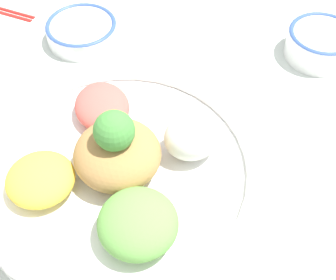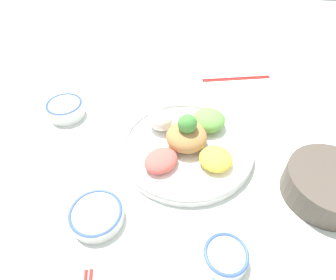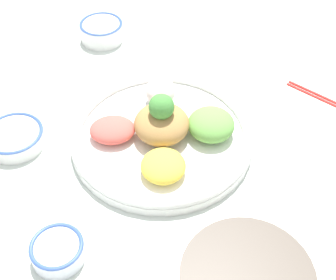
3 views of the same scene
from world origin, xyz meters
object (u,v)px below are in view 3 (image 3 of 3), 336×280
at_px(sauce_bowl_red, 15,137).
at_px(serving_spoon_main, 247,40).
at_px(sauce_bowl_dark, 102,30).
at_px(salad_platter, 163,133).
at_px(rice_bowl_blue, 58,250).

bearing_deg(sauce_bowl_red, serving_spoon_main, 178.20).
xyz_separation_m(sauce_bowl_red, sauce_bowl_dark, (-0.33, -0.21, 0.01)).
relative_size(salad_platter, sauce_bowl_dark, 3.38).
relative_size(salad_platter, sauce_bowl_red, 3.10).
bearing_deg(sauce_bowl_dark, rice_bowl_blue, 52.20).
bearing_deg(sauce_bowl_red, sauce_bowl_dark, -147.63).
bearing_deg(serving_spoon_main, salad_platter, 150.06).
xyz_separation_m(rice_bowl_blue, sauce_bowl_dark, (-0.38, -0.49, 0.01)).
bearing_deg(rice_bowl_blue, salad_platter, -159.83).
bearing_deg(sauce_bowl_dark, salad_platter, 76.99).
xyz_separation_m(salad_platter, serving_spoon_main, (-0.38, -0.15, -0.02)).
distance_m(sauce_bowl_dark, serving_spoon_main, 0.37).
bearing_deg(sauce_bowl_red, salad_platter, 144.30).
height_order(sauce_bowl_dark, serving_spoon_main, sauce_bowl_dark).
bearing_deg(serving_spoon_main, sauce_bowl_red, 126.08).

